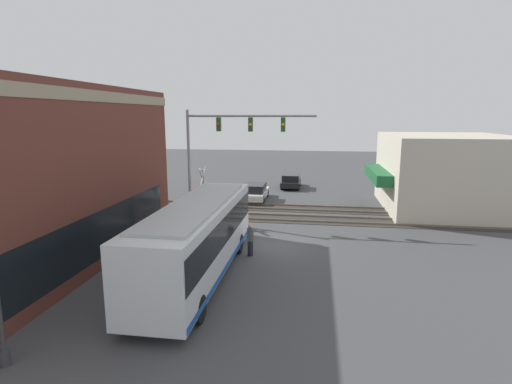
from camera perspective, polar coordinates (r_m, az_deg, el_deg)
ground_plane at (r=22.19m, az=2.45°, el=-7.72°), size 120.00×120.00×0.00m
shop_building at (r=33.09m, az=25.31°, el=2.47°), size 10.24×9.78×5.65m
city_bus at (r=17.70m, az=-8.31°, el=-6.34°), size 11.27×2.59×3.41m
traffic_signal_gantry at (r=26.52m, az=-4.36°, el=7.59°), size 0.42×8.56×7.44m
crossing_signal at (r=26.40m, az=-7.59°, el=0.37°), size 1.41×1.18×3.81m
rail_track_near at (r=27.91m, az=3.79°, el=-3.75°), size 2.60×60.00×0.15m
rail_track_far at (r=31.01m, az=4.30°, el=-2.26°), size 2.60×60.00×0.15m
parked_car_white at (r=33.79m, az=-0.07°, el=-0.04°), size 4.61×1.82×1.40m
parked_car_black at (r=39.62m, az=5.02°, el=1.52°), size 4.22×1.82×1.36m
pedestrian_at_crossing at (r=25.92m, az=-8.42°, el=-3.16°), size 0.34×0.34×1.64m
pedestrian_near_bus at (r=20.46m, az=-0.82°, el=-6.84°), size 0.34×0.34×1.67m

